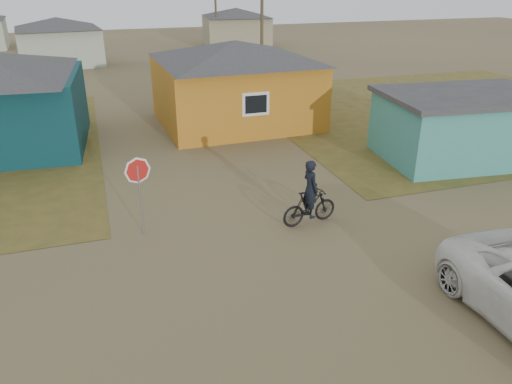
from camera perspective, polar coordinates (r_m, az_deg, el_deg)
ground at (r=11.75m, az=5.09°, el=-11.45°), size 120.00×120.00×0.00m
grass_ne at (r=28.99m, az=21.05°, el=8.82°), size 20.00×18.00×0.00m
house_yellow at (r=24.12m, az=-2.32°, el=12.47°), size 7.72×6.76×3.90m
shed_turquoise at (r=21.04m, az=22.61°, el=7.01°), size 6.71×4.93×2.60m
house_pale_west at (r=43.08m, az=-21.58°, el=15.77°), size 7.04×6.15×3.60m
house_beige_east at (r=50.94m, az=-2.25°, el=18.35°), size 6.95×6.05×3.60m
utility_pole_near at (r=32.58m, az=0.68°, el=19.26°), size 1.40×0.20×8.00m
utility_pole_far at (r=48.20m, az=-4.65°, el=20.70°), size 1.40×0.20×8.00m
stop_sign at (r=13.78m, az=-13.31°, el=1.57°), size 0.75×0.12×2.28m
cyclist at (r=14.46m, az=6.17°, el=-1.04°), size 1.79×0.71×1.96m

